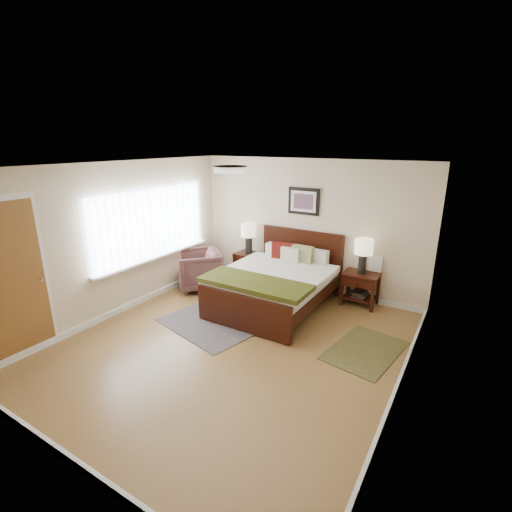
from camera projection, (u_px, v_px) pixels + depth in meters
name	position (u px, v px, depth m)	size (l,w,h in m)	color
floor	(234.00, 344.00, 5.34)	(5.00, 5.00, 0.00)	olive
back_wall	(308.00, 226.00, 7.01)	(4.50, 0.04, 2.50)	beige
front_wall	(51.00, 346.00, 2.93)	(4.50, 0.04, 2.50)	beige
left_wall	(120.00, 239.00, 6.09)	(0.04, 5.00, 2.50)	beige
right_wall	(409.00, 297.00, 3.85)	(0.04, 5.00, 2.50)	beige
ceiling	(230.00, 166.00, 4.60)	(4.50, 5.00, 0.02)	white
window	(153.00, 224.00, 6.59)	(0.11, 2.72, 1.32)	silver
door	(9.00, 283.00, 4.70)	(0.06, 1.00, 2.18)	silver
ceil_fixture	(230.00, 169.00, 4.61)	(0.44, 0.44, 0.08)	white
bed	(276.00, 278.00, 6.40)	(1.78, 2.15, 1.16)	black
wall_art	(304.00, 201.00, 6.89)	(0.62, 0.05, 0.50)	black
nightstand_left	(248.00, 259.00, 7.62)	(0.50, 0.45, 0.60)	black
nightstand_right	(360.00, 285.00, 6.50)	(0.60, 0.45, 0.59)	black
lamp_left	(249.00, 233.00, 7.47)	(0.31, 0.31, 0.61)	black
lamp_right	(364.00, 250.00, 6.32)	(0.31, 0.31, 0.61)	black
armchair	(199.00, 270.00, 7.27)	(0.81, 0.83, 0.76)	brown
rug_persian	(235.00, 313.00, 6.28)	(1.53, 2.16, 0.01)	#0C113D
rug_navy	(365.00, 350.00, 5.16)	(0.82, 1.23, 0.01)	black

